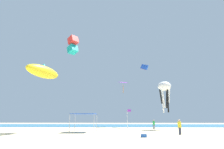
# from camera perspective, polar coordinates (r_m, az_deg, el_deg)

# --- Properties ---
(ground) EXTENTS (110.00, 110.00, 0.10)m
(ground) POSITION_cam_1_polar(r_m,az_deg,el_deg) (21.08, -2.94, -18.50)
(ground) COLOR beige
(ocean_strip) EXTENTS (110.00, 21.45, 0.03)m
(ocean_strip) POSITION_cam_1_polar(r_m,az_deg,el_deg) (49.89, -0.19, -15.49)
(ocean_strip) COLOR teal
(ocean_strip) RESTS_ON ground
(canopy_tent) EXTENTS (3.24, 3.17, 2.44)m
(canopy_tent) POSITION_cam_1_polar(r_m,az_deg,el_deg) (26.23, -8.64, -12.17)
(canopy_tent) COLOR #B2B2B7
(canopy_tent) RESTS_ON ground
(person_near_tent) EXTENTS (0.38, 0.38, 1.59)m
(person_near_tent) POSITION_cam_1_polar(r_m,az_deg,el_deg) (33.03, 12.83, -14.64)
(person_near_tent) COLOR slate
(person_near_tent) RESTS_ON ground
(person_leftmost) EXTENTS (0.40, 0.40, 1.70)m
(person_leftmost) POSITION_cam_1_polar(r_m,az_deg,el_deg) (23.21, 20.21, -14.66)
(person_leftmost) COLOR #33384C
(person_leftmost) RESTS_ON ground
(banner_flag) EXTENTS (0.61, 0.06, 3.14)m
(banner_flag) POSITION_cam_1_polar(r_m,az_deg,el_deg) (28.37, 4.92, -13.17)
(banner_flag) COLOR silver
(banner_flag) RESTS_ON ground
(cooler_box) EXTENTS (0.57, 0.37, 0.35)m
(cooler_box) POSITION_cam_1_polar(r_m,az_deg,el_deg) (19.29, 9.80, -18.13)
(cooler_box) COLOR blue
(cooler_box) RESTS_ON ground
(kite_parafoil_blue) EXTENTS (1.49, 3.56, 2.26)m
(kite_parafoil_blue) POSITION_cam_1_polar(r_m,az_deg,el_deg) (43.42, 9.99, 2.29)
(kite_parafoil_blue) COLOR blue
(kite_diamond_purple) EXTENTS (2.42, 2.38, 2.90)m
(kite_diamond_purple) POSITION_cam_1_polar(r_m,az_deg,el_deg) (44.12, 3.48, -2.64)
(kite_diamond_purple) COLOR purple
(kite_octopus_white) EXTENTS (2.47, 2.47, 5.27)m
(kite_octopus_white) POSITION_cam_1_polar(r_m,az_deg,el_deg) (33.10, 15.95, -4.01)
(kite_octopus_white) COLOR white
(kite_box_red) EXTENTS (2.03, 1.99, 3.06)m
(kite_box_red) POSITION_cam_1_polar(r_m,az_deg,el_deg) (31.41, -12.05, 8.95)
(kite_box_red) COLOR red
(kite_inflatable_yellow) EXTENTS (3.64, 5.67, 1.99)m
(kite_inflatable_yellow) POSITION_cam_1_polar(r_m,az_deg,el_deg) (25.77, -20.56, 0.83)
(kite_inflatable_yellow) COLOR yellow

